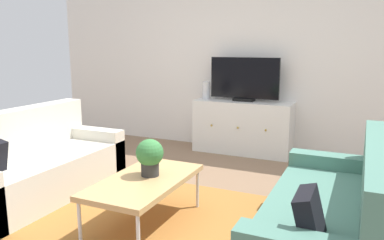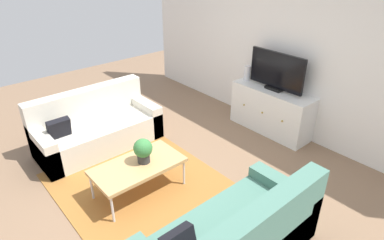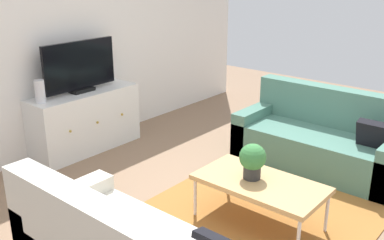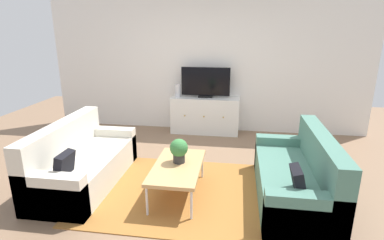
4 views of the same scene
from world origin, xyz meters
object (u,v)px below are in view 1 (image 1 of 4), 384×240
(couch_left_side, at_px, (32,168))
(tv_console, at_px, (243,127))
(couch_right_side, at_px, (340,222))
(potted_plant, at_px, (150,156))
(flat_screen_tv, at_px, (244,79))
(coffee_table, at_px, (144,182))
(glass_vase, at_px, (206,90))

(couch_left_side, xyz_separation_m, tv_console, (1.45, 2.37, 0.08))
(couch_left_side, relative_size, couch_right_side, 1.00)
(couch_right_side, xyz_separation_m, potted_plant, (-1.49, -0.03, 0.31))
(couch_right_side, xyz_separation_m, flat_screen_tv, (-1.42, 2.39, 0.74))
(coffee_table, relative_size, tv_console, 0.81)
(couch_left_side, height_order, flat_screen_tv, flat_screen_tv)
(flat_screen_tv, bearing_deg, glass_vase, -177.93)
(potted_plant, distance_m, glass_vase, 2.46)
(coffee_table, bearing_deg, couch_right_side, 4.32)
(coffee_table, bearing_deg, flat_screen_tv, 88.32)
(couch_right_side, xyz_separation_m, coffee_table, (-1.50, -0.11, 0.10))
(couch_left_side, distance_m, glass_vase, 2.60)
(couch_right_side, relative_size, coffee_table, 1.66)
(potted_plant, height_order, flat_screen_tv, flat_screen_tv)
(tv_console, bearing_deg, potted_plant, -91.68)
(couch_right_side, relative_size, glass_vase, 7.22)
(couch_left_side, bearing_deg, couch_right_side, 0.00)
(tv_console, bearing_deg, couch_right_side, -59.05)
(flat_screen_tv, bearing_deg, couch_left_side, -121.18)
(couch_right_side, distance_m, glass_vase, 3.14)
(couch_right_side, bearing_deg, tv_console, 120.95)
(coffee_table, bearing_deg, tv_console, 88.31)
(couch_left_side, relative_size, glass_vase, 7.22)
(tv_console, xyz_separation_m, flat_screen_tv, (0.00, 0.02, 0.66))
(coffee_table, xyz_separation_m, tv_console, (0.07, 2.49, -0.02))
(couch_right_side, relative_size, tv_console, 1.34)
(coffee_table, bearing_deg, potted_plant, 87.90)
(tv_console, height_order, glass_vase, glass_vase)
(coffee_table, height_order, flat_screen_tv, flat_screen_tv)
(couch_left_side, bearing_deg, coffee_table, -4.70)
(couch_left_side, height_order, couch_right_side, same)
(coffee_table, relative_size, flat_screen_tv, 1.14)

